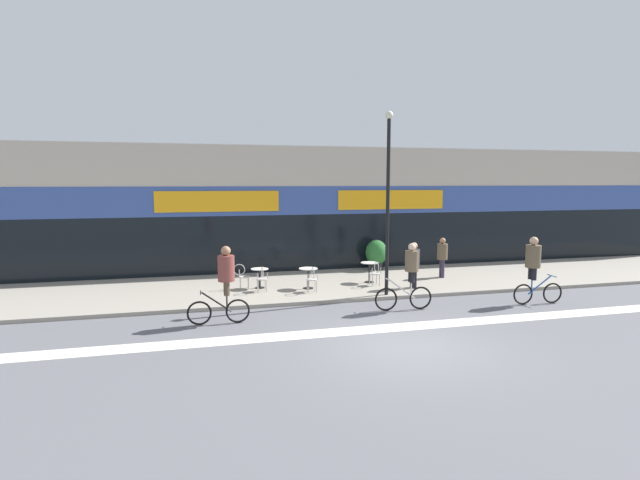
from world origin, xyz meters
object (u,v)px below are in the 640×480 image
at_px(cyclist_2, 225,278).
at_px(cyclist_1, 534,264).
at_px(bistro_table_2, 369,268).
at_px(cafe_chair_2_near, 375,272).
at_px(pedestrian_far_end, 414,261).
at_px(pedestrian_near_end, 442,254).
at_px(cyclist_0, 409,273).
at_px(cafe_chair_1_near, 312,278).
at_px(planter_pot, 376,254).
at_px(lamp_post, 388,192).
at_px(bistro_table_0, 260,274).
at_px(bistro_table_1, 308,274).
at_px(cafe_chair_0_near, 262,277).
at_px(cafe_chair_0_side, 242,275).

bearing_deg(cyclist_2, cyclist_1, 179.97).
distance_m(bistro_table_2, cafe_chair_2_near, 0.63).
distance_m(cyclist_1, pedestrian_far_end, 3.98).
bearing_deg(pedestrian_near_end, cyclist_0, -125.64).
distance_m(cafe_chair_1_near, pedestrian_far_end, 3.72).
height_order(bistro_table_2, planter_pot, planter_pot).
bearing_deg(lamp_post, pedestrian_far_end, 29.75).
relative_size(cafe_chair_2_near, lamp_post, 0.15).
xyz_separation_m(cafe_chair_1_near, cyclist_1, (6.56, -2.94, 0.66)).
relative_size(bistro_table_0, bistro_table_1, 0.96).
xyz_separation_m(cafe_chair_0_near, cafe_chair_1_near, (1.66, -0.51, 0.00)).
bearing_deg(planter_pot, cyclist_1, -66.56).
bearing_deg(cafe_chair_1_near, bistro_table_2, -63.32).
bearing_deg(cafe_chair_1_near, cafe_chair_0_side, 66.19).
height_order(bistro_table_2, pedestrian_far_end, pedestrian_far_end).
xyz_separation_m(bistro_table_2, cafe_chair_0_side, (-4.78, 0.04, -0.02)).
distance_m(bistro_table_0, planter_pot, 5.93).
distance_m(cafe_chair_1_near, pedestrian_near_end, 5.81).
bearing_deg(cyclist_2, cafe_chair_0_near, -113.37).
bearing_deg(pedestrian_near_end, cafe_chair_2_near, -160.99).
distance_m(bistro_table_0, cafe_chair_1_near, 2.01).
relative_size(cafe_chair_2_near, pedestrian_near_end, 0.57).
distance_m(cafe_chair_1_near, cyclist_0, 3.57).
bearing_deg(cafe_chair_1_near, cyclist_0, -134.38).
height_order(cyclist_2, pedestrian_far_end, cyclist_2).
height_order(cyclist_1, cyclist_2, cyclist_1).
distance_m(bistro_table_0, lamp_post, 5.40).
relative_size(cafe_chair_1_near, cafe_chair_2_near, 1.00).
xyz_separation_m(bistro_table_2, cyclist_0, (-0.09, -3.70, 0.48)).
bearing_deg(bistro_table_0, cyclist_1, -26.34).
bearing_deg(pedestrian_near_end, cafe_chair_0_side, -174.76).
height_order(bistro_table_0, planter_pot, planter_pot).
relative_size(cafe_chair_0_side, cyclist_0, 0.44).
relative_size(planter_pot, cyclist_0, 0.63).
bearing_deg(cafe_chair_0_near, bistro_table_1, -86.09).
height_order(bistro_table_1, cyclist_2, cyclist_2).
height_order(cafe_chair_0_near, cyclist_2, cyclist_2).
xyz_separation_m(cafe_chair_0_side, planter_pot, (6.01, 2.47, 0.17)).
bearing_deg(cyclist_2, cyclist_0, -177.53).
xyz_separation_m(bistro_table_1, planter_pot, (3.72, 2.99, 0.17)).
height_order(cafe_chair_0_side, cafe_chair_1_near, same).
distance_m(lamp_post, pedestrian_near_end, 4.74).
relative_size(bistro_table_2, cafe_chair_0_side, 0.85).
bearing_deg(cyclist_2, planter_pot, -136.00).
height_order(bistro_table_1, cafe_chair_0_near, cafe_chair_0_near).
height_order(lamp_post, cyclist_1, lamp_post).
height_order(bistro_table_1, pedestrian_far_end, pedestrian_far_end).
relative_size(bistro_table_0, cafe_chair_2_near, 0.79).
relative_size(cafe_chair_2_near, planter_pot, 0.69).
bearing_deg(cafe_chair_0_side, bistro_table_0, 4.11).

